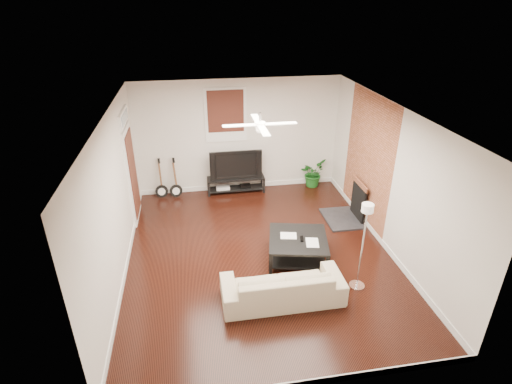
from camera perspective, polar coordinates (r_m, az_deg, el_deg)
The scene contains 14 objects.
room at distance 7.17m, azimuth 0.53°, elevation 0.38°, with size 5.01×6.01×2.81m.
brick_accent at distance 8.77m, azimuth 15.62°, elevation 4.39°, with size 0.02×2.20×2.80m, color #955130.
fireplace at distance 9.04m, azimuth 13.24°, elevation -1.21°, with size 0.80×1.10×0.92m, color black.
window_back at distance 9.70m, azimuth -4.34°, elevation 10.84°, with size 1.00×0.06×1.30m, color #39150F.
door_left at distance 8.98m, azimuth -17.36°, elevation 3.63°, with size 0.08×1.00×2.50m, color white.
tv_stand at distance 10.16m, azimuth -2.87°, elevation 1.06°, with size 1.43×0.38×0.40m, color black.
tv at distance 9.95m, azimuth -2.96°, elevation 4.08°, with size 1.28×0.17×0.74m, color black.
coffee_table at distance 7.69m, azimuth 5.95°, elevation -7.95°, with size 1.07×1.07×0.45m, color black.
sofa at distance 6.71m, azimuth 3.79°, elevation -13.08°, with size 1.99×0.78×0.58m, color #C6AC95.
floor_lamp at distance 6.86m, azimuth 14.88°, elevation -7.60°, with size 0.27×0.27×1.62m, color white, non-canonical shape.
potted_plant at distance 10.52m, azimuth 8.06°, elevation 2.67°, with size 0.64×0.55×0.71m, color #1B601E.
guitar_left at distance 9.99m, azimuth -13.46°, elevation 1.75°, with size 0.31×0.22×1.00m, color black, non-canonical shape.
guitar_right at distance 9.94m, azimuth -11.47°, elevation 1.83°, with size 0.31×0.22×1.00m, color black, non-canonical shape.
ceiling_fan at distance 6.73m, azimuth 0.57°, elevation 9.59°, with size 1.24×1.24×0.32m, color white, non-canonical shape.
Camera 1 is at (-1.13, -6.34, 4.56)m, focal length 28.09 mm.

